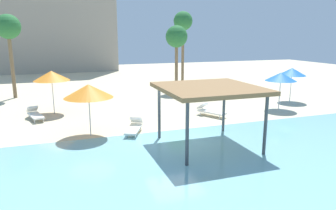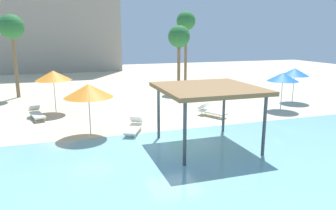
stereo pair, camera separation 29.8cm
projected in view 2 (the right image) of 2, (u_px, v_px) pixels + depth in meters
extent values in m
plane|color=beige|center=(174.00, 141.00, 15.00)|extent=(80.00, 80.00, 0.00)
cube|color=#7AB7C1|center=(227.00, 191.00, 10.13)|extent=(44.00, 13.50, 0.04)
cylinder|color=#42474C|center=(159.00, 113.00, 15.04)|extent=(0.14, 0.14, 2.58)
cylinder|color=#42474C|center=(224.00, 108.00, 16.10)|extent=(0.14, 0.14, 2.58)
cylinder|color=#42474C|center=(185.00, 134.00, 11.79)|extent=(0.14, 0.14, 2.58)
cylinder|color=#42474C|center=(264.00, 126.00, 12.85)|extent=(0.14, 0.14, 2.58)
cube|color=olive|center=(208.00, 89.00, 13.64)|extent=(4.20, 4.20, 0.18)
cylinder|color=silver|center=(293.00, 89.00, 23.55)|extent=(0.06, 0.06, 1.97)
cone|color=blue|center=(295.00, 72.00, 23.28)|extent=(2.05, 2.05, 0.56)
cylinder|color=silver|center=(55.00, 97.00, 20.19)|extent=(0.06, 0.06, 2.12)
cone|color=orange|center=(53.00, 75.00, 19.89)|extent=(2.26, 2.26, 0.62)
cylinder|color=silver|center=(90.00, 117.00, 15.57)|extent=(0.06, 0.06, 1.96)
cone|color=orange|center=(88.00, 91.00, 15.28)|extent=(2.39, 2.39, 0.66)
cylinder|color=silver|center=(281.00, 95.00, 21.07)|extent=(0.06, 0.06, 1.94)
cone|color=blue|center=(283.00, 77.00, 20.80)|extent=(2.06, 2.06, 0.57)
cylinder|color=white|center=(135.00, 136.00, 15.26)|extent=(0.05, 0.05, 0.22)
cylinder|color=white|center=(125.00, 136.00, 15.31)|extent=(0.05, 0.05, 0.22)
cylinder|color=white|center=(141.00, 128.00, 16.66)|extent=(0.05, 0.05, 0.22)
cylinder|color=white|center=(132.00, 128.00, 16.71)|extent=(0.05, 0.05, 0.22)
cube|color=white|center=(133.00, 129.00, 15.95)|extent=(1.29, 1.89, 0.10)
cube|color=white|center=(136.00, 120.00, 16.61)|extent=(0.76, 0.71, 0.40)
cylinder|color=white|center=(225.00, 116.00, 19.13)|extent=(0.05, 0.05, 0.22)
cylinder|color=white|center=(220.00, 117.00, 18.79)|extent=(0.05, 0.05, 0.22)
cylinder|color=white|center=(206.00, 112.00, 20.09)|extent=(0.05, 0.05, 0.22)
cylinder|color=white|center=(201.00, 113.00, 19.75)|extent=(0.05, 0.05, 0.22)
cube|color=white|center=(213.00, 112.00, 19.41)|extent=(1.39, 1.87, 0.10)
cube|color=white|center=(203.00, 106.00, 19.84)|extent=(0.77, 0.73, 0.40)
cylinder|color=white|center=(45.00, 120.00, 18.31)|extent=(0.05, 0.05, 0.22)
cylinder|color=white|center=(36.00, 121.00, 18.05)|extent=(0.05, 0.05, 0.22)
cylinder|color=white|center=(39.00, 115.00, 19.47)|extent=(0.05, 0.05, 0.22)
cylinder|color=white|center=(31.00, 116.00, 19.20)|extent=(0.05, 0.05, 0.22)
cube|color=white|center=(37.00, 115.00, 18.72)|extent=(1.08, 1.90, 0.10)
cube|color=white|center=(34.00, 108.00, 19.26)|extent=(0.72, 0.66, 0.40)
cylinder|color=brown|center=(179.00, 66.00, 27.58)|extent=(0.28, 0.28, 4.47)
sphere|color=#286B33|center=(179.00, 36.00, 27.01)|extent=(1.90, 1.90, 1.90)
cylinder|color=brown|center=(186.00, 55.00, 31.98)|extent=(0.28, 0.28, 5.97)
sphere|color=#286B33|center=(186.00, 21.00, 31.25)|extent=(1.90, 1.90, 1.90)
cylinder|color=brown|center=(15.00, 65.00, 24.91)|extent=(0.28, 0.28, 5.23)
sphere|color=#286B33|center=(11.00, 27.00, 24.26)|extent=(1.90, 1.90, 1.90)
cube|color=#9E9384|center=(55.00, 1.00, 43.46)|extent=(16.72, 8.38, 18.99)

